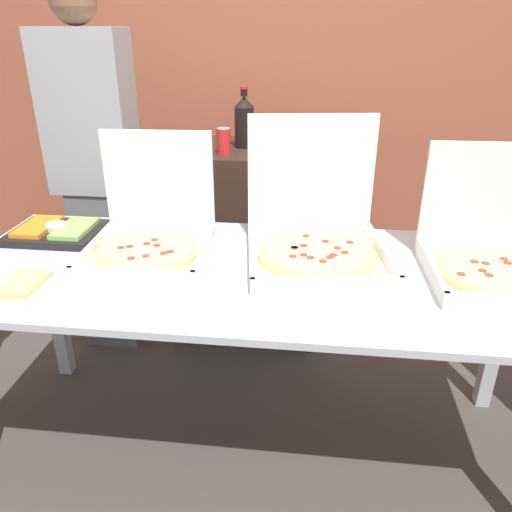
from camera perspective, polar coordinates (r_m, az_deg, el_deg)
name	(u,v)px	position (r m, az deg, el deg)	size (l,w,h in m)	color
ground_plane	(256,445)	(2.24, 0.00, -20.80)	(16.00, 16.00, 0.00)	#423D38
brick_wall_behind	(289,61)	(3.26, 3.77, 21.35)	(10.00, 0.06, 2.80)	#9E5138
buffet_table	(256,293)	(1.79, 0.00, -4.24)	(2.12, 0.86, 0.83)	#B7BABF
pizza_box_far_left	(315,234)	(1.83, 6.80, 2.53)	(0.55, 0.57, 0.48)	silver
pizza_box_near_right	(490,254)	(1.85, 25.22, 0.17)	(0.43, 0.44, 0.42)	silver
pizza_box_near_left	(151,234)	(1.88, -11.91, 2.48)	(0.44, 0.46, 0.42)	silver
paper_plate_front_right	(22,285)	(1.78, -25.13, -3.05)	(0.21, 0.21, 0.03)	white
veggie_tray	(57,231)	(2.16, -21.78, 2.63)	(0.35, 0.27, 0.05)	black
sideboard_podium	(248,241)	(2.76, -0.92, 1.76)	(0.77, 0.56, 1.03)	black
soda_bottle	(244,121)	(2.58, -1.35, 15.12)	(0.10, 0.10, 0.30)	black
soda_can_silver	(301,134)	(2.63, 5.13, 13.74)	(0.07, 0.07, 0.12)	silver
soda_can_colored	(224,141)	(2.45, -3.72, 12.95)	(0.07, 0.07, 0.12)	red
person_guest_plaid	(97,174)	(2.58, -17.74, 8.95)	(0.40, 0.22, 1.80)	slate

